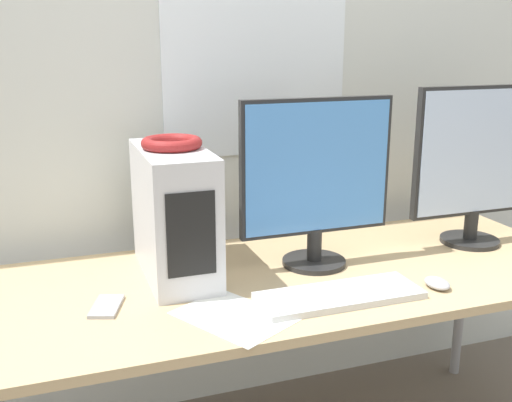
{
  "coord_description": "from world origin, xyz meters",
  "views": [
    {
      "loc": [
        -0.68,
        -1.23,
        1.42
      ],
      "look_at": [
        -0.12,
        0.39,
        0.95
      ],
      "focal_mm": 42.0,
      "sensor_mm": 36.0,
      "label": 1
    }
  ],
  "objects_px": {
    "monitor_main": "(316,178)",
    "mouse": "(437,283)",
    "headphones": "(172,143)",
    "pc_tower": "(174,213)",
    "cell_phone": "(107,306)",
    "monitor_right_near": "(478,161)",
    "keyboard": "(340,295)"
  },
  "relations": [
    {
      "from": "monitor_main",
      "to": "monitor_right_near",
      "type": "height_order",
      "value": "monitor_right_near"
    },
    {
      "from": "pc_tower",
      "to": "keyboard",
      "type": "relative_size",
      "value": 0.95
    },
    {
      "from": "headphones",
      "to": "cell_phone",
      "type": "xyz_separation_m",
      "value": [
        -0.23,
        -0.19,
        -0.41
      ]
    },
    {
      "from": "headphones",
      "to": "monitor_main",
      "type": "relative_size",
      "value": 0.34
    },
    {
      "from": "pc_tower",
      "to": "headphones",
      "type": "height_order",
      "value": "headphones"
    },
    {
      "from": "mouse",
      "to": "cell_phone",
      "type": "xyz_separation_m",
      "value": [
        -0.94,
        0.18,
        -0.01
      ]
    },
    {
      "from": "monitor_main",
      "to": "mouse",
      "type": "xyz_separation_m",
      "value": [
        0.27,
        -0.29,
        -0.28
      ]
    },
    {
      "from": "pc_tower",
      "to": "keyboard",
      "type": "bearing_deg",
      "value": -40.7
    },
    {
      "from": "keyboard",
      "to": "monitor_right_near",
      "type": "bearing_deg",
      "value": 22.73
    },
    {
      "from": "monitor_right_near",
      "to": "cell_phone",
      "type": "distance_m",
      "value": 1.34
    },
    {
      "from": "monitor_main",
      "to": "mouse",
      "type": "height_order",
      "value": "monitor_main"
    },
    {
      "from": "headphones",
      "to": "monitor_main",
      "type": "bearing_deg",
      "value": -9.42
    },
    {
      "from": "monitor_main",
      "to": "cell_phone",
      "type": "height_order",
      "value": "monitor_main"
    },
    {
      "from": "monitor_main",
      "to": "mouse",
      "type": "relative_size",
      "value": 5.93
    },
    {
      "from": "mouse",
      "to": "headphones",
      "type": "bearing_deg",
      "value": 152.59
    },
    {
      "from": "monitor_right_near",
      "to": "pc_tower",
      "type": "bearing_deg",
      "value": 176.64
    },
    {
      "from": "headphones",
      "to": "monitor_main",
      "type": "xyz_separation_m",
      "value": [
        0.44,
        -0.07,
        -0.13
      ]
    },
    {
      "from": "keyboard",
      "to": "mouse",
      "type": "bearing_deg",
      "value": -4.44
    },
    {
      "from": "pc_tower",
      "to": "monitor_right_near",
      "type": "xyz_separation_m",
      "value": [
        1.07,
        -0.06,
        0.1
      ]
    },
    {
      "from": "monitor_main",
      "to": "keyboard",
      "type": "distance_m",
      "value": 0.39
    },
    {
      "from": "keyboard",
      "to": "cell_phone",
      "type": "distance_m",
      "value": 0.65
    },
    {
      "from": "pc_tower",
      "to": "keyboard",
      "type": "xyz_separation_m",
      "value": [
        0.4,
        -0.34,
        -0.19
      ]
    },
    {
      "from": "cell_phone",
      "to": "headphones",
      "type": "bearing_deg",
      "value": 57.24
    },
    {
      "from": "headphones",
      "to": "monitor_right_near",
      "type": "relative_size",
      "value": 0.32
    },
    {
      "from": "keyboard",
      "to": "mouse",
      "type": "relative_size",
      "value": 5.18
    },
    {
      "from": "mouse",
      "to": "keyboard",
      "type": "bearing_deg",
      "value": 175.56
    },
    {
      "from": "pc_tower",
      "to": "headphones",
      "type": "distance_m",
      "value": 0.22
    },
    {
      "from": "mouse",
      "to": "monitor_right_near",
      "type": "bearing_deg",
      "value": 40.36
    },
    {
      "from": "monitor_main",
      "to": "monitor_right_near",
      "type": "bearing_deg",
      "value": 0.92
    },
    {
      "from": "cell_phone",
      "to": "monitor_right_near",
      "type": "bearing_deg",
      "value": 24.26
    },
    {
      "from": "pc_tower",
      "to": "monitor_main",
      "type": "distance_m",
      "value": 0.46
    },
    {
      "from": "monitor_right_near",
      "to": "cell_phone",
      "type": "relative_size",
      "value": 3.61
    }
  ]
}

